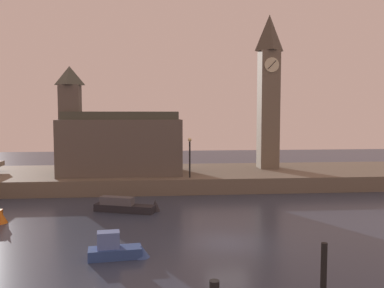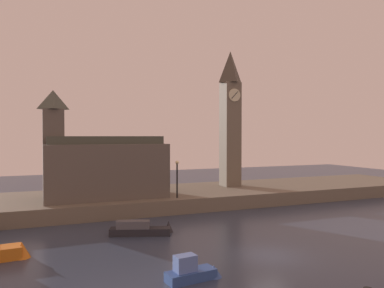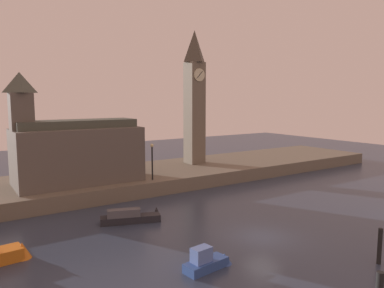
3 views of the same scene
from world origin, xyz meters
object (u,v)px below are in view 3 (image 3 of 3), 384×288
Objects in this scene: parliament_hall at (73,151)px; streetlamp at (152,157)px; boat_tour_blue at (209,261)px; mooring_post_right at (380,246)px; boat_barge_dark at (135,216)px; clock_tower at (194,96)px.

parliament_hall is 3.19× the size of streetlamp.
streetlamp reaches higher than boat_tour_blue.
mooring_post_right is 17.79m from boat_barge_dark.
boat_barge_dark is at bearing 90.47° from boat_tour_blue.
mooring_post_right reaches higher than boat_barge_dark.
boat_tour_blue is at bearing -122.17° from clock_tower.
boat_barge_dark is at bearing -126.85° from streetlamp.
clock_tower is at bearing 9.71° from parliament_hall.
boat_barge_dark is (-9.05, 15.30, -0.68)m from mooring_post_right.
boat_tour_blue is (-14.65, -23.30, -9.90)m from clock_tower.
boat_tour_blue is at bearing -89.53° from boat_barge_dark.
clock_tower is 12.93m from streetlamp.
parliament_hall reaches higher than boat_barge_dark.
streetlamp is 22.89m from mooring_post_right.
mooring_post_right is at bearing -80.58° from streetlamp.
clock_tower reaches higher than parliament_hall.
streetlamp reaches higher than boat_barge_dark.
boat_barge_dark is (-0.08, 10.11, -0.03)m from boat_tour_blue.
mooring_post_right is at bearing -30.07° from boat_tour_blue.
streetlamp is (-9.40, -6.07, -6.47)m from clock_tower.
boat_tour_blue is at bearing 149.93° from mooring_post_right.
mooring_post_right is (3.72, -22.42, -2.78)m from streetlamp.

